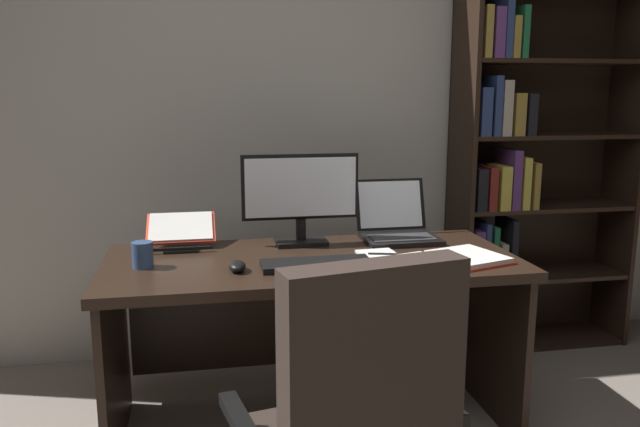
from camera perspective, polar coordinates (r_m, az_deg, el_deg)
wall_back at (r=3.34m, az=-5.17°, el=9.01°), size 4.64×0.12×2.55m
desk at (r=2.66m, az=-1.00°, el=-7.76°), size 1.64×0.74×0.74m
bookshelf at (r=3.55m, az=17.88°, el=3.55°), size 0.97×0.33×1.94m
monitor at (r=2.72m, az=-1.78°, el=1.37°), size 0.51×0.16×0.39m
laptop at (r=2.86m, az=7.00°, el=-1.22°), size 0.33×0.33×0.25m
keyboard at (r=2.39m, az=-0.32°, el=-4.62°), size 0.42×0.15×0.02m
computer_mouse at (r=2.36m, az=-7.54°, el=-4.76°), size 0.06×0.10×0.04m
reading_stand_with_book at (r=2.77m, az=-12.51°, el=-1.60°), size 0.29×0.25×0.13m
open_binder at (r=2.48m, az=11.05°, el=-4.28°), size 0.57×0.41×0.02m
notepad at (r=2.54m, az=5.53°, el=-3.88°), size 0.17×0.22×0.01m
pen at (r=2.55m, az=5.96°, el=-3.66°), size 0.14×0.04×0.01m
coffee_mug at (r=2.47m, az=-15.81°, el=-3.62°), size 0.08×0.08×0.10m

